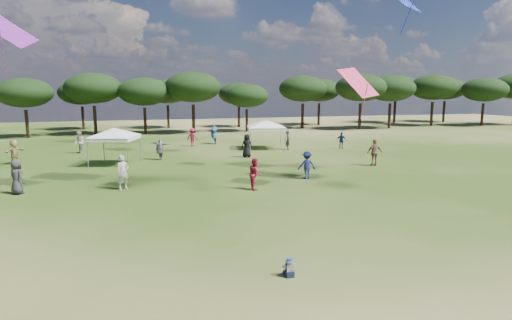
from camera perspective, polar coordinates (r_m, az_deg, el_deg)
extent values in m
plane|color=#344E17|center=(11.35, 7.30, -18.98)|extent=(140.00, 140.00, 0.00)
cylinder|color=black|center=(54.78, -28.22, 4.28)|extent=(0.36, 0.36, 3.14)
ellipsoid|color=black|center=(54.65, -28.50, 7.89)|extent=(6.11, 6.11, 3.29)
cylinder|color=black|center=(55.23, -20.65, 4.99)|extent=(0.40, 0.40, 3.46)
ellipsoid|color=black|center=(55.11, -20.89, 8.94)|extent=(6.73, 6.73, 3.63)
cylinder|color=black|center=(53.92, -14.56, 5.06)|extent=(0.37, 0.37, 3.21)
ellipsoid|color=black|center=(53.79, -14.71, 8.81)|extent=(6.24, 6.24, 3.36)
cylinder|color=black|center=(53.93, -8.32, 5.45)|extent=(0.41, 0.41, 3.56)
ellipsoid|color=black|center=(53.81, -8.42, 9.61)|extent=(6.91, 6.91, 3.73)
cylinder|color=black|center=(55.64, -1.24, 5.31)|extent=(0.33, 0.33, 2.88)
ellipsoid|color=black|center=(55.51, -1.25, 8.58)|extent=(5.60, 5.60, 3.02)
cylinder|color=black|center=(60.76, 6.21, 5.86)|extent=(0.39, 0.39, 3.44)
ellipsoid|color=black|center=(60.65, 6.28, 9.44)|extent=(6.69, 6.69, 3.60)
cylinder|color=black|center=(60.22, 13.68, 5.67)|extent=(0.40, 0.40, 3.53)
ellipsoid|color=black|center=(60.11, 13.83, 9.37)|extent=(6.86, 6.86, 3.70)
cylinder|color=black|center=(63.12, 17.36, 5.64)|extent=(0.40, 0.40, 3.47)
ellipsoid|color=black|center=(63.01, 17.53, 9.10)|extent=(6.74, 6.74, 3.63)
cylinder|color=black|center=(69.76, 22.38, 5.72)|extent=(0.41, 0.41, 3.57)
ellipsoid|color=black|center=(69.67, 22.58, 8.94)|extent=(6.94, 6.94, 3.74)
cylinder|color=black|center=(72.69, 27.95, 5.37)|extent=(0.38, 0.38, 3.35)
ellipsoid|color=black|center=(72.59, 28.17, 8.27)|extent=(6.51, 6.51, 3.51)
cylinder|color=black|center=(62.90, -22.07, 5.21)|extent=(0.36, 0.36, 3.11)
ellipsoid|color=black|center=(62.78, -22.27, 8.32)|extent=(6.05, 6.05, 3.26)
cylinder|color=black|center=(61.96, -11.62, 5.68)|extent=(0.37, 0.37, 3.20)
ellipsoid|color=black|center=(61.85, -11.73, 8.94)|extent=(6.21, 6.21, 3.35)
cylinder|color=black|center=(62.40, -2.29, 5.80)|extent=(0.34, 0.34, 2.99)
ellipsoid|color=black|center=(62.28, -2.31, 8.82)|extent=(5.81, 5.81, 3.13)
cylinder|color=black|center=(66.98, 8.37, 6.08)|extent=(0.38, 0.38, 3.31)
ellipsoid|color=black|center=(66.87, 8.44, 9.20)|extent=(6.43, 6.43, 3.47)
cylinder|color=black|center=(74.00, 18.00, 6.16)|extent=(0.42, 0.42, 3.64)
ellipsoid|color=black|center=(73.91, 18.16, 9.25)|extent=(7.06, 7.06, 3.81)
cylinder|color=black|center=(78.97, 23.76, 5.93)|extent=(0.40, 0.40, 3.46)
ellipsoid|color=black|center=(78.89, 23.94, 8.69)|extent=(6.72, 6.72, 3.62)
cylinder|color=gray|center=(31.69, -21.53, 0.78)|extent=(0.06, 0.06, 2.00)
cylinder|color=gray|center=(30.66, -16.73, 0.76)|extent=(0.06, 0.06, 2.00)
cylinder|color=gray|center=(34.25, -19.64, 1.48)|extent=(0.06, 0.06, 2.00)
cylinder|color=gray|center=(33.29, -15.16, 1.49)|extent=(0.06, 0.06, 2.00)
cube|color=white|center=(32.33, -18.35, 2.81)|extent=(3.76, 3.76, 0.25)
pyramid|color=white|center=(32.26, -18.42, 4.09)|extent=(5.72, 5.72, 0.60)
cylinder|color=gray|center=(37.60, -0.78, 2.64)|extent=(0.06, 0.06, 1.94)
cylinder|color=gray|center=(37.93, 3.96, 2.68)|extent=(0.06, 0.06, 1.94)
cylinder|color=gray|center=(40.71, -1.06, 3.16)|extent=(0.06, 0.06, 1.94)
cylinder|color=gray|center=(41.01, 3.32, 3.19)|extent=(0.06, 0.06, 1.94)
cube|color=white|center=(39.19, 1.37, 4.27)|extent=(3.89, 3.89, 0.25)
pyramid|color=white|center=(39.13, 1.37, 5.33)|extent=(6.56, 6.56, 0.60)
cube|color=black|center=(12.88, 4.51, -14.87)|extent=(0.25, 0.25, 0.18)
cube|color=black|center=(13.03, 3.91, -14.78)|extent=(0.09, 0.22, 0.10)
cube|color=black|center=(13.07, 4.61, -14.70)|extent=(0.09, 0.22, 0.10)
cube|color=white|center=(12.80, 4.52, -14.06)|extent=(0.23, 0.17, 0.24)
cylinder|color=white|center=(12.82, 3.79, -14.02)|extent=(0.08, 0.23, 0.14)
cylinder|color=white|center=(12.90, 5.05, -13.88)|extent=(0.08, 0.23, 0.14)
sphere|color=#E0B293|center=(12.74, 4.53, -13.40)|extent=(0.16, 0.16, 0.16)
cone|color=#42569A|center=(12.73, 4.53, -13.24)|extent=(0.27, 0.27, 0.03)
cylinder|color=#42569A|center=(12.71, 4.53, -13.08)|extent=(0.18, 0.18, 0.07)
imported|color=#88604A|center=(31.55, 15.53, 0.97)|extent=(1.14, 0.53, 1.91)
imported|color=#AE1D33|center=(23.18, -0.12, -1.84)|extent=(0.75, 0.91, 1.74)
imported|color=navy|center=(26.11, 6.78, -0.68)|extent=(1.15, 0.73, 1.70)
imported|color=#2F2F34|center=(38.81, 4.30, 2.66)|extent=(0.61, 0.73, 1.71)
imported|color=silver|center=(24.26, -17.32, -1.58)|extent=(0.82, 0.73, 1.89)
imported|color=#57575D|center=(33.81, -12.70, 1.38)|extent=(1.78, 1.78, 1.61)
imported|color=maroon|center=(41.37, -8.47, 3.03)|extent=(1.31, 1.18, 1.76)
imported|color=#29557D|center=(42.80, -5.61, 3.41)|extent=(1.43, 2.45, 1.93)
imported|color=#9C8455|center=(35.65, -29.53, 0.97)|extent=(1.55, 1.62, 1.84)
imported|color=navy|center=(40.03, 11.34, 2.58)|extent=(0.92, 0.88, 1.54)
imported|color=black|center=(34.28, -1.22, 1.92)|extent=(1.09, 0.99, 1.87)
imported|color=#302E34|center=(25.38, -29.30, -1.98)|extent=(1.04, 1.03, 1.82)
imported|color=beige|center=(39.33, -22.47, 2.20)|extent=(1.12, 1.18, 1.91)
plane|color=#7B2490|center=(21.87, -30.43, 14.89)|extent=(2.44, 2.16, 1.96)
plane|color=#E73965|center=(25.86, 13.48, 10.03)|extent=(3.01, 2.53, 1.86)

